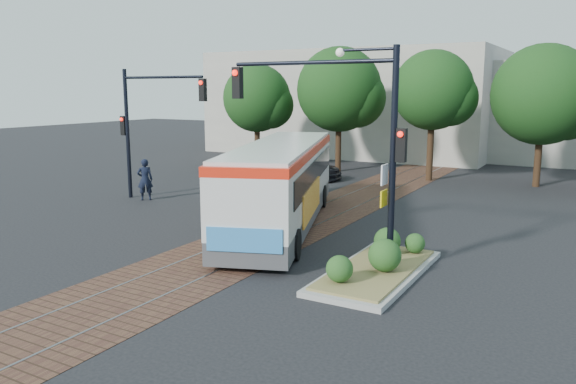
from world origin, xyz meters
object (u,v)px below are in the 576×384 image
Objects in this scene: signal_pole_main at (351,123)px; parked_car at (301,167)px; officer at (145,180)px; traffic_island at (379,263)px; city_bus at (282,180)px; signal_pole_left at (145,116)px.

parked_car is at bearing 122.90° from signal_pole_main.
officer is at bearing 159.19° from signal_pole_main.
signal_pole_main is at bearing 174.64° from traffic_island.
parked_car is at bearing 94.45° from city_bus.
city_bus is 5.97m from signal_pole_main.
signal_pole_left reaches higher than parked_car.
city_bus is 8.40m from signal_pole_left.
signal_pole_main is 16.81m from parked_car.
city_bus reaches higher than officer.
signal_pole_main is 3.10× the size of officer.
officer is 0.41× the size of parked_car.
officer is at bearing 151.48° from city_bus.
signal_pole_main reaches higher than officer.
traffic_island is 0.87× the size of signal_pole_main.
officer reaches higher than traffic_island.
traffic_island is 14.05m from officer.
signal_pole_main is (-0.96, 0.09, 3.83)m from traffic_island.
signal_pole_main is at bearing 114.97° from officer.
signal_pole_left is at bearing 159.64° from traffic_island.
officer is at bearing -96.65° from signal_pole_left.
officer is (-13.21, 4.75, 0.64)m from traffic_island.
signal_pole_left is 2.90m from officer.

